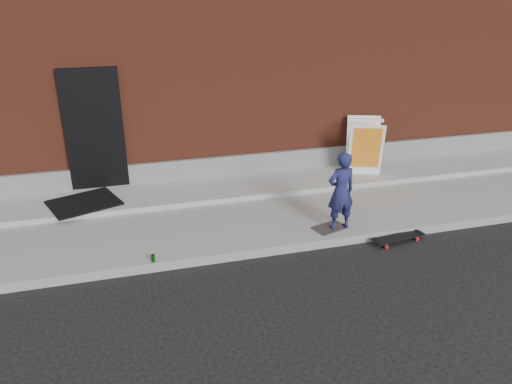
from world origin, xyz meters
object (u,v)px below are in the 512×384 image
object	(u,v)px
child	(341,191)
pizza_sign	(364,146)
skateboard	(398,237)
soda_can	(153,258)

from	to	relation	value
child	pizza_sign	xyz separation A→B (m)	(1.44, 2.04, 0.01)
skateboard	soda_can	distance (m)	3.92
child	skateboard	distance (m)	1.21
child	soda_can	size ratio (longest dim) A/B	11.40
skateboard	pizza_sign	world-z (taller)	pizza_sign
child	skateboard	world-z (taller)	child
child	soda_can	xyz separation A→B (m)	(-3.05, -0.28, -0.60)
child	skateboard	bearing A→B (deg)	145.86
soda_can	child	bearing A→B (deg)	5.29
skateboard	soda_can	world-z (taller)	soda_can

